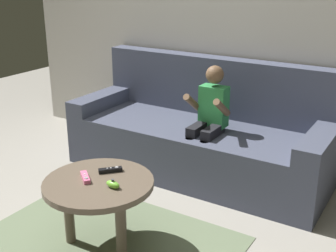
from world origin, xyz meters
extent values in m
cube|color=beige|center=(0.00, 1.92, 1.25)|extent=(4.01, 0.05, 2.50)
cube|color=#474C60|center=(0.06, 1.48, 0.21)|extent=(2.08, 0.80, 0.41)
cube|color=#474C60|center=(0.06, 1.80, 0.66)|extent=(2.08, 0.16, 0.48)
cube|color=#474C60|center=(-0.89, 1.48, 0.48)|extent=(0.18, 0.80, 0.12)
cube|color=#474C60|center=(1.01, 1.48, 0.48)|extent=(0.18, 0.80, 0.12)
cylinder|color=black|center=(0.15, 1.18, 0.21)|extent=(0.07, 0.07, 0.41)
cylinder|color=black|center=(0.27, 1.18, 0.21)|extent=(0.07, 0.07, 0.41)
cube|color=black|center=(0.15, 1.31, 0.45)|extent=(0.08, 0.26, 0.08)
cube|color=black|center=(0.27, 1.31, 0.45)|extent=(0.08, 0.26, 0.08)
cube|color=#33934C|center=(0.21, 1.44, 0.60)|extent=(0.21, 0.12, 0.31)
cylinder|color=brown|center=(0.09, 1.33, 0.64)|extent=(0.05, 0.23, 0.18)
cylinder|color=brown|center=(0.33, 1.33, 0.64)|extent=(0.05, 0.23, 0.18)
sphere|color=brown|center=(0.21, 1.44, 0.84)|extent=(0.13, 0.13, 0.13)
cylinder|color=brown|center=(0.07, 0.26, 0.43)|extent=(0.64, 0.64, 0.04)
cylinder|color=brown|center=(-0.13, 0.20, 0.20)|extent=(0.06, 0.06, 0.41)
cylinder|color=brown|center=(0.26, 0.20, 0.20)|extent=(0.06, 0.06, 0.41)
cylinder|color=brown|center=(0.07, 0.46, 0.20)|extent=(0.06, 0.06, 0.41)
cube|color=#6B7A5B|center=(0.07, 0.26, 0.00)|extent=(1.52, 1.14, 0.01)
cube|color=black|center=(0.05, 0.39, 0.46)|extent=(0.12, 0.13, 0.02)
cylinder|color=#99999E|center=(0.08, 0.42, 0.47)|extent=(0.02, 0.02, 0.00)
cylinder|color=silver|center=(0.05, 0.39, 0.47)|extent=(0.01, 0.01, 0.00)
cylinder|color=silver|center=(0.04, 0.38, 0.47)|extent=(0.01, 0.01, 0.00)
ellipsoid|color=#72C638|center=(0.19, 0.24, 0.46)|extent=(0.09, 0.05, 0.04)
cylinder|color=#4C4C51|center=(0.19, 0.24, 0.49)|extent=(0.02, 0.02, 0.01)
cube|color=pink|center=(-0.01, 0.24, 0.46)|extent=(0.13, 0.12, 0.02)
cylinder|color=#99999E|center=(0.02, 0.21, 0.47)|extent=(0.02, 0.02, 0.00)
cylinder|color=silver|center=(-0.01, 0.24, 0.47)|extent=(0.01, 0.01, 0.00)
cylinder|color=silver|center=(-0.02, 0.25, 0.47)|extent=(0.01, 0.01, 0.00)
camera|label=1|loc=(1.60, -1.45, 1.59)|focal=47.29mm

